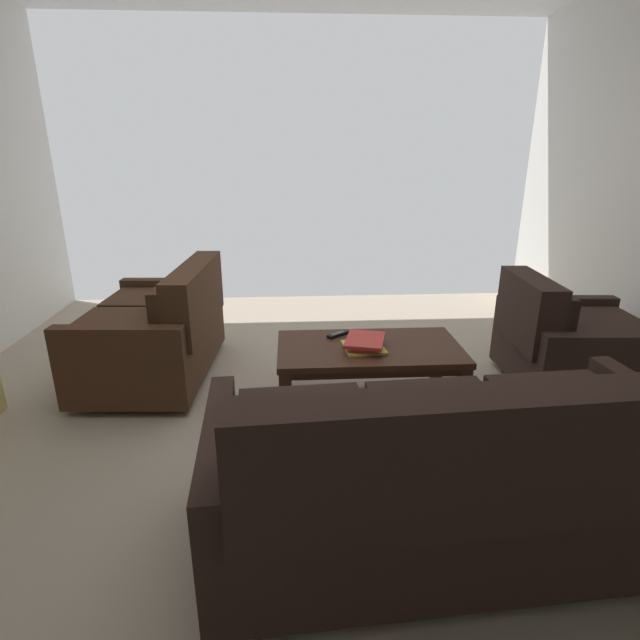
% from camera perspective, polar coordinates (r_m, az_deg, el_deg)
% --- Properties ---
extents(ground_plane, '(5.05, 5.60, 0.01)m').
position_cam_1_polar(ground_plane, '(3.00, -1.35, -12.59)').
color(ground_plane, tan).
extents(sofa_main, '(1.99, 1.01, 0.87)m').
position_cam_1_polar(sofa_main, '(2.09, 15.45, -16.62)').
color(sofa_main, black).
rests_on(sofa_main, ground).
extents(loveseat_near, '(0.89, 1.28, 0.83)m').
position_cam_1_polar(loveseat_near, '(3.68, -18.18, -1.12)').
color(loveseat_near, black).
rests_on(loveseat_near, ground).
extents(coffee_table, '(1.15, 0.62, 0.41)m').
position_cam_1_polar(coffee_table, '(3.12, 5.71, -4.07)').
color(coffee_table, '#3D2316').
rests_on(coffee_table, ground).
extents(armchair_side, '(0.94, 0.93, 0.80)m').
position_cam_1_polar(armchair_side, '(3.72, 27.03, -2.50)').
color(armchair_side, black).
rests_on(armchair_side, ground).
extents(book_stack, '(0.30, 0.34, 0.07)m').
position_cam_1_polar(book_stack, '(3.05, 5.12, -2.67)').
color(book_stack, '#E0CC4C').
rests_on(book_stack, coffee_table).
extents(tv_remote, '(0.15, 0.13, 0.02)m').
position_cam_1_polar(tv_remote, '(3.24, 2.08, -1.68)').
color(tv_remote, black).
rests_on(tv_remote, coffee_table).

